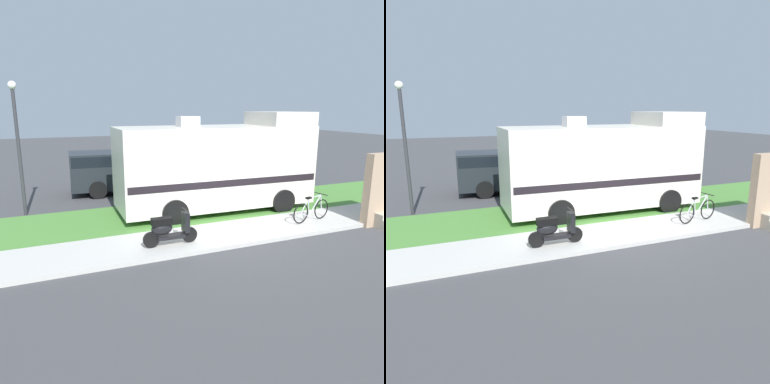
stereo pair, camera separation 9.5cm
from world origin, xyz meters
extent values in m
plane|color=#424244|center=(0.00, 0.00, 0.00)|extent=(80.00, 80.00, 0.00)
cube|color=beige|center=(0.00, -1.20, 0.06)|extent=(24.00, 2.00, 0.12)
cube|color=#4C8438|center=(0.00, 1.50, 0.04)|extent=(24.00, 3.40, 0.08)
cube|color=silver|center=(0.74, 1.42, 1.73)|extent=(7.22, 2.64, 2.86)
cube|color=silver|center=(3.41, 1.34, 3.41)|extent=(1.87, 2.35, 0.50)
cube|color=black|center=(0.74, 1.42, 1.30)|extent=(7.08, 2.66, 0.24)
cube|color=black|center=(4.29, 1.31, 2.23)|extent=(0.14, 2.06, 0.90)
cube|color=silver|center=(-0.33, 1.45, 3.34)|extent=(0.72, 0.62, 0.36)
cylinder|color=black|center=(2.99, 2.51, 0.45)|extent=(0.91, 0.31, 0.90)
cylinder|color=black|center=(2.92, 0.19, 0.45)|extent=(0.91, 0.31, 0.90)
cylinder|color=black|center=(-1.19, 2.64, 0.45)|extent=(0.91, 0.31, 0.90)
cylinder|color=black|center=(-1.26, 0.32, 0.45)|extent=(0.91, 0.31, 0.90)
cylinder|color=black|center=(-1.50, -1.51, 0.34)|extent=(0.44, 0.10, 0.44)
cylinder|color=black|center=(-2.61, -1.50, 0.34)|extent=(0.44, 0.10, 0.44)
cube|color=black|center=(-2.05, -1.50, 0.36)|extent=(0.78, 0.28, 0.10)
cube|color=black|center=(-2.30, -1.50, 0.82)|extent=(0.56, 0.26, 0.20)
ellipsoid|color=black|center=(-2.30, -1.50, 0.62)|extent=(0.60, 0.30, 0.36)
cube|color=black|center=(-1.61, -1.51, 0.72)|extent=(0.14, 0.32, 0.56)
cylinder|color=black|center=(-1.61, -1.51, 1.07)|extent=(0.04, 0.50, 0.04)
sphere|color=white|center=(-1.61, -1.51, 0.90)|extent=(0.12, 0.12, 0.12)
torus|color=black|center=(3.47, -1.21, 0.46)|extent=(0.67, 0.15, 0.68)
torus|color=black|center=(2.48, -1.37, 0.46)|extent=(0.67, 0.15, 0.68)
cylinder|color=silver|center=(3.12, -1.27, 0.63)|extent=(0.57, 0.13, 0.68)
cylinder|color=silver|center=(2.82, -1.32, 0.61)|extent=(0.10, 0.05, 0.61)
cylinder|color=silver|center=(3.09, -1.27, 0.93)|extent=(0.60, 0.13, 0.09)
cylinder|color=silver|center=(2.67, -1.34, 0.38)|extent=(0.40, 0.10, 0.19)
cylinder|color=silver|center=(2.64, -1.35, 0.68)|extent=(0.35, 0.09, 0.47)
cylinder|color=silver|center=(3.43, -1.22, 0.71)|extent=(0.12, 0.05, 0.51)
cube|color=black|center=(2.79, -1.32, 0.94)|extent=(0.21, 0.13, 0.06)
cylinder|color=black|center=(3.39, -1.22, 1.00)|extent=(0.11, 0.52, 0.03)
cube|color=#1E2328|center=(-2.75, 6.01, 1.08)|extent=(2.70, 2.20, 1.59)
cube|color=black|center=(-2.75, 6.01, 1.57)|extent=(2.58, 2.21, 0.44)
cube|color=#1E2328|center=(0.09, 5.81, 0.63)|extent=(3.27, 2.24, 0.69)
cylinder|color=black|center=(-3.02, 5.05, 0.38)|extent=(0.77, 0.29, 0.76)
cylinder|color=black|center=(-2.89, 6.99, 0.38)|extent=(0.77, 0.29, 0.76)
cylinder|color=black|center=(0.40, 4.81, 0.38)|extent=(0.77, 0.29, 0.76)
cylinder|color=black|center=(0.53, 6.76, 0.38)|extent=(0.77, 0.29, 0.76)
cylinder|color=brown|center=(5.58, -1.30, 0.23)|extent=(0.07, 0.07, 0.22)
cylinder|color=brown|center=(5.58, -1.30, 0.37)|extent=(0.03, 0.03, 0.04)
cylinder|color=black|center=(5.58, -1.30, 0.39)|extent=(0.03, 0.03, 0.02)
cylinder|color=#333338|center=(-5.84, 3.60, 2.22)|extent=(0.12, 0.12, 4.43)
sphere|color=silver|center=(-5.84, 3.60, 4.55)|extent=(0.28, 0.28, 0.28)
camera|label=1|loc=(-5.16, -10.43, 3.82)|focal=33.94mm
camera|label=2|loc=(-5.07, -10.46, 3.82)|focal=33.94mm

